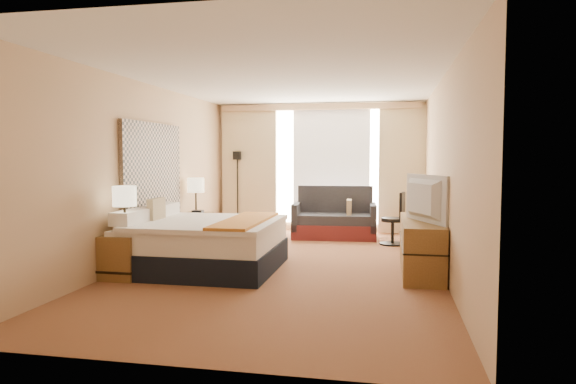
% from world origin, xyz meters
% --- Properties ---
extents(floor, '(4.20, 7.00, 0.02)m').
position_xyz_m(floor, '(0.00, 0.00, 0.00)').
color(floor, '#5F291B').
rests_on(floor, ground).
extents(ceiling, '(4.20, 7.00, 0.02)m').
position_xyz_m(ceiling, '(0.00, 0.00, 2.60)').
color(ceiling, white).
rests_on(ceiling, wall_back).
extents(wall_back, '(4.20, 0.02, 2.60)m').
position_xyz_m(wall_back, '(0.00, 3.50, 1.30)').
color(wall_back, tan).
rests_on(wall_back, ground).
extents(wall_front, '(4.20, 0.02, 2.60)m').
position_xyz_m(wall_front, '(0.00, -3.50, 1.30)').
color(wall_front, tan).
rests_on(wall_front, ground).
extents(wall_left, '(0.02, 7.00, 2.60)m').
position_xyz_m(wall_left, '(-2.10, 0.00, 1.30)').
color(wall_left, tan).
rests_on(wall_left, ground).
extents(wall_right, '(0.02, 7.00, 2.60)m').
position_xyz_m(wall_right, '(2.10, 0.00, 1.30)').
color(wall_right, tan).
rests_on(wall_right, ground).
extents(headboard, '(0.06, 1.85, 1.50)m').
position_xyz_m(headboard, '(-2.06, 0.20, 1.28)').
color(headboard, black).
rests_on(headboard, wall_left).
extents(nightstand_left, '(0.45, 0.52, 0.55)m').
position_xyz_m(nightstand_left, '(-1.87, -1.05, 0.28)').
color(nightstand_left, olive).
rests_on(nightstand_left, floor).
extents(nightstand_right, '(0.45, 0.52, 0.55)m').
position_xyz_m(nightstand_right, '(-1.87, 1.45, 0.28)').
color(nightstand_right, olive).
rests_on(nightstand_right, floor).
extents(media_dresser, '(0.50, 1.80, 0.70)m').
position_xyz_m(media_dresser, '(1.83, 0.00, 0.35)').
color(media_dresser, olive).
rests_on(media_dresser, floor).
extents(window, '(2.30, 0.02, 2.30)m').
position_xyz_m(window, '(0.25, 3.47, 1.32)').
color(window, white).
rests_on(window, wall_back).
extents(curtains, '(4.12, 0.19, 2.56)m').
position_xyz_m(curtains, '(-0.00, 3.39, 1.41)').
color(curtains, beige).
rests_on(curtains, floor).
extents(bed, '(1.97, 1.80, 0.96)m').
position_xyz_m(bed, '(-1.06, -0.38, 0.35)').
color(bed, black).
rests_on(bed, floor).
extents(loveseat, '(1.60, 0.93, 0.97)m').
position_xyz_m(loveseat, '(0.40, 2.69, 0.32)').
color(loveseat, maroon).
rests_on(loveseat, floor).
extents(floor_lamp, '(0.21, 0.21, 1.63)m').
position_xyz_m(floor_lamp, '(-1.68, 3.30, 1.15)').
color(floor_lamp, black).
rests_on(floor_lamp, floor).
extents(desk_chair, '(0.44, 0.44, 0.92)m').
position_xyz_m(desk_chair, '(1.52, 2.09, 0.41)').
color(desk_chair, black).
rests_on(desk_chair, floor).
extents(lamp_left, '(0.29, 0.29, 0.62)m').
position_xyz_m(lamp_left, '(-1.82, -1.09, 1.03)').
color(lamp_left, black).
rests_on(lamp_left, nightstand_left).
extents(lamp_right, '(0.29, 0.29, 0.61)m').
position_xyz_m(lamp_right, '(-1.90, 1.52, 1.02)').
color(lamp_right, black).
rests_on(lamp_right, nightstand_right).
extents(tissue_box, '(0.16, 0.16, 0.12)m').
position_xyz_m(tissue_box, '(-1.80, -0.99, 0.61)').
color(tissue_box, '#90B1DE').
rests_on(tissue_box, nightstand_left).
extents(telephone, '(0.18, 0.14, 0.07)m').
position_xyz_m(telephone, '(-1.78, 1.29, 0.58)').
color(telephone, black).
rests_on(telephone, nightstand_right).
extents(television, '(0.55, 1.01, 0.60)m').
position_xyz_m(television, '(1.78, -0.26, 1.00)').
color(television, black).
rests_on(television, media_dresser).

